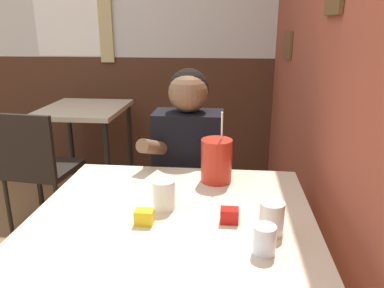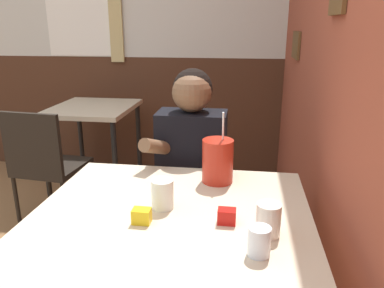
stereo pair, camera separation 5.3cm
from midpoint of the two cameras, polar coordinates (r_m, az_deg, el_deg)
brick_wall_right at (r=2.18m, az=16.83°, el=16.20°), size 0.08×4.53×2.70m
back_wall at (r=3.54m, az=-8.14°, el=17.17°), size 5.35×0.09×2.70m
main_table at (r=1.35m, az=-4.10°, el=-13.10°), size 0.97×0.89×0.75m
background_table at (r=3.17m, az=-16.52°, el=3.66°), size 0.64×0.72×0.75m
chair_near_window at (r=2.65m, az=-23.06°, el=-2.87°), size 0.44×0.44×0.87m
person_seated at (r=1.93m, az=-1.35°, el=-5.61°), size 0.42×0.40×1.18m
cocktail_pitcher at (r=1.55m, az=2.76°, el=-2.54°), size 0.13×0.13×0.30m
glass_near_pitcher at (r=1.11m, az=9.58°, el=-14.20°), size 0.07×0.07×0.09m
glass_center at (r=1.34m, az=-5.47°, el=-7.67°), size 0.08×0.08×0.11m
glass_far_side at (r=1.20m, az=10.77°, el=-11.05°), size 0.08×0.08×0.11m
condiment_ketchup at (r=1.26m, az=4.50°, el=-10.83°), size 0.06×0.04×0.05m
condiment_mustard at (r=1.26m, az=-8.52°, el=-10.94°), size 0.06×0.04×0.05m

